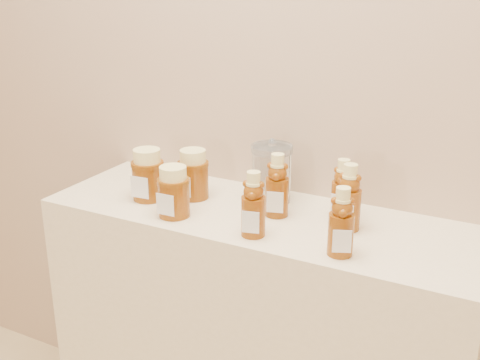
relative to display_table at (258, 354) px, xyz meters
The scene contains 11 objects.
wall_back 0.92m from the display_table, 90.00° to the left, with size 3.50×0.02×2.70m, color tan.
display_table is the anchor object (origin of this frame).
bear_bottle_back_left 0.55m from the display_table, 18.15° to the left, with size 0.07×0.07×0.19m, color #672E08, non-canonical shape.
bear_bottle_back_mid 0.58m from the display_table, 22.96° to the left, with size 0.06×0.06×0.18m, color #672E08, non-canonical shape.
bear_bottle_back_right 0.60m from the display_table, ahead, with size 0.07×0.07×0.20m, color #672E08, non-canonical shape.
bear_bottle_front_left 0.56m from the display_table, 70.63° to the right, with size 0.06×0.06×0.19m, color #672E08, non-canonical shape.
bear_bottle_front_right 0.62m from the display_table, 25.36° to the right, with size 0.06×0.06×0.19m, color #672E08, non-canonical shape.
honey_jar_left 0.62m from the display_table, behind, with size 0.09×0.09×0.15m, color #672E08, non-canonical shape.
honey_jar_back 0.57m from the display_table, behind, with size 0.09×0.09×0.14m, color #672E08, non-canonical shape.
honey_jar_front 0.57m from the display_table, 149.52° to the right, with size 0.09×0.09×0.14m, color #672E08, non-canonical shape.
glass_canister 0.55m from the display_table, 96.88° to the left, with size 0.12×0.12×0.18m, color white, non-canonical shape.
Camera 1 is at (0.65, 0.20, 1.54)m, focal length 45.00 mm.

